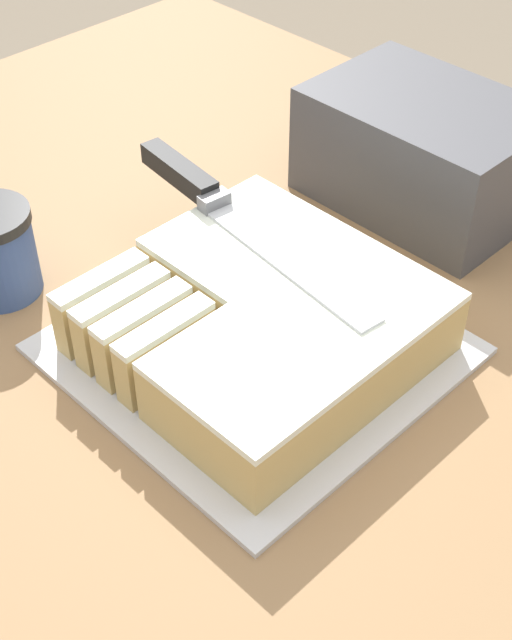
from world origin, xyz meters
TOP-DOWN VIEW (x-y plane):
  - countertop at (0.00, 0.00)m, footprint 1.40×1.10m
  - cake_board at (-0.01, 0.02)m, footprint 0.32×0.31m
  - cake at (-0.01, 0.03)m, footprint 0.27×0.27m
  - knife at (-0.15, 0.09)m, footprint 0.34×0.06m
  - storage_box at (-0.06, 0.33)m, footprint 0.24×0.17m

SIDE VIEW (x-z plane):
  - countertop at x=0.00m, z-range 0.00..0.92m
  - cake_board at x=-0.01m, z-range 0.92..0.92m
  - cake at x=-0.01m, z-range 0.92..0.99m
  - storage_box at x=-0.06m, z-range 0.92..1.04m
  - knife at x=-0.15m, z-range 0.99..1.01m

